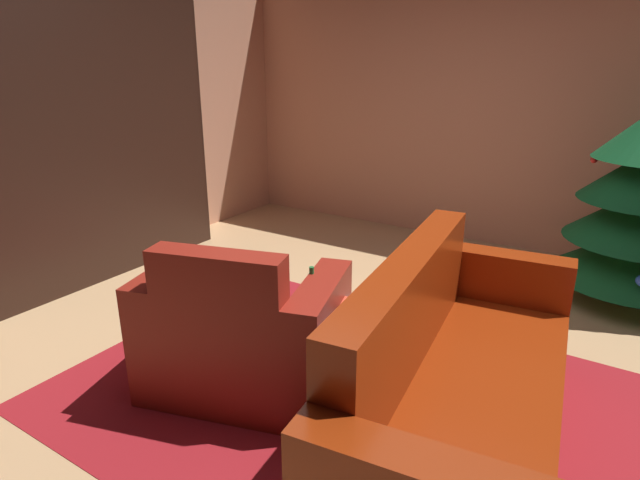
{
  "coord_description": "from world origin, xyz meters",
  "views": [
    {
      "loc": [
        1.22,
        -2.46,
        1.74
      ],
      "look_at": [
        -0.32,
        -0.04,
        0.74
      ],
      "focal_mm": 29.5,
      "sensor_mm": 36.0,
      "label": 1
    }
  ],
  "objects_px": {
    "bottle_on_table": "(312,297)",
    "armchair_red": "(243,337)",
    "bookshelf_unit": "(104,140)",
    "book_stack_on_table": "(338,307)",
    "coffee_table": "(342,328)",
    "couch_red": "(455,392)"
  },
  "relations": [
    {
      "from": "bottle_on_table",
      "to": "bookshelf_unit",
      "type": "bearing_deg",
      "value": 166.75
    },
    {
      "from": "bookshelf_unit",
      "to": "armchair_red",
      "type": "bearing_deg",
      "value": -20.81
    },
    {
      "from": "armchair_red",
      "to": "bottle_on_table",
      "type": "height_order",
      "value": "armchair_red"
    },
    {
      "from": "bookshelf_unit",
      "to": "coffee_table",
      "type": "distance_m",
      "value": 2.69
    },
    {
      "from": "bookshelf_unit",
      "to": "couch_red",
      "type": "xyz_separation_m",
      "value": [
        3.2,
        -0.65,
        -0.79
      ]
    },
    {
      "from": "book_stack_on_table",
      "to": "bottle_on_table",
      "type": "height_order",
      "value": "bottle_on_table"
    },
    {
      "from": "coffee_table",
      "to": "bottle_on_table",
      "type": "distance_m",
      "value": 0.23
    },
    {
      "from": "armchair_red",
      "to": "coffee_table",
      "type": "xyz_separation_m",
      "value": [
        0.46,
        0.28,
        0.06
      ]
    },
    {
      "from": "coffee_table",
      "to": "bottle_on_table",
      "type": "bearing_deg",
      "value": -165.39
    },
    {
      "from": "bookshelf_unit",
      "to": "bottle_on_table",
      "type": "bearing_deg",
      "value": -13.25
    },
    {
      "from": "bookshelf_unit",
      "to": "bottle_on_table",
      "type": "xyz_separation_m",
      "value": [
        2.37,
        -0.56,
        -0.57
      ]
    },
    {
      "from": "coffee_table",
      "to": "bottle_on_table",
      "type": "height_order",
      "value": "bottle_on_table"
    },
    {
      "from": "bottle_on_table",
      "to": "armchair_red",
      "type": "bearing_deg",
      "value": -141.48
    },
    {
      "from": "coffee_table",
      "to": "book_stack_on_table",
      "type": "relative_size",
      "value": 2.93
    },
    {
      "from": "bookshelf_unit",
      "to": "coffee_table",
      "type": "bearing_deg",
      "value": -11.49
    },
    {
      "from": "armchair_red",
      "to": "book_stack_on_table",
      "type": "relative_size",
      "value": 5.57
    },
    {
      "from": "armchair_red",
      "to": "bookshelf_unit",
      "type": "bearing_deg",
      "value": 159.19
    },
    {
      "from": "bookshelf_unit",
      "to": "armchair_red",
      "type": "height_order",
      "value": "bookshelf_unit"
    },
    {
      "from": "couch_red",
      "to": "coffee_table",
      "type": "distance_m",
      "value": 0.68
    },
    {
      "from": "couch_red",
      "to": "coffee_table",
      "type": "bearing_deg",
      "value": 168.77
    },
    {
      "from": "armchair_red",
      "to": "book_stack_on_table",
      "type": "xyz_separation_m",
      "value": [
        0.41,
        0.3,
        0.16
      ]
    },
    {
      "from": "book_stack_on_table",
      "to": "coffee_table",
      "type": "bearing_deg",
      "value": -27.37
    }
  ]
}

